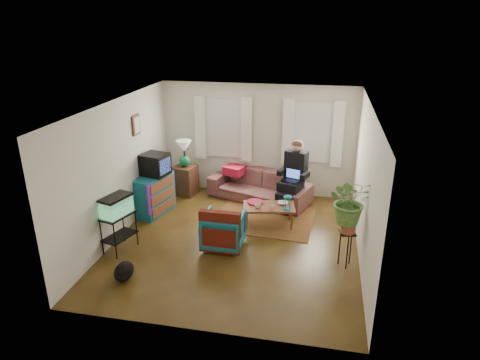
% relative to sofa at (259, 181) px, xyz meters
% --- Properties ---
extents(floor, '(4.50, 5.00, 0.01)m').
position_rel_sofa_xyz_m(floor, '(-0.13, -2.05, -0.45)').
color(floor, '#4F2B14').
rests_on(floor, ground).
extents(ceiling, '(4.50, 5.00, 0.01)m').
position_rel_sofa_xyz_m(ceiling, '(-0.13, -2.05, 2.15)').
color(ceiling, white).
rests_on(ceiling, wall_back).
extents(wall_back, '(4.50, 0.01, 2.60)m').
position_rel_sofa_xyz_m(wall_back, '(-0.13, 0.45, 0.85)').
color(wall_back, silver).
rests_on(wall_back, floor).
extents(wall_front, '(4.50, 0.01, 2.60)m').
position_rel_sofa_xyz_m(wall_front, '(-0.13, -4.55, 0.85)').
color(wall_front, silver).
rests_on(wall_front, floor).
extents(wall_left, '(0.01, 5.00, 2.60)m').
position_rel_sofa_xyz_m(wall_left, '(-2.38, -2.05, 0.85)').
color(wall_left, silver).
rests_on(wall_left, floor).
extents(wall_right, '(0.01, 5.00, 2.60)m').
position_rel_sofa_xyz_m(wall_right, '(2.12, -2.05, 0.85)').
color(wall_right, silver).
rests_on(wall_right, floor).
extents(window_left, '(1.08, 0.04, 1.38)m').
position_rel_sofa_xyz_m(window_left, '(-0.93, 0.43, 1.10)').
color(window_left, white).
rests_on(window_left, wall_back).
extents(window_right, '(1.08, 0.04, 1.38)m').
position_rel_sofa_xyz_m(window_right, '(1.12, 0.43, 1.10)').
color(window_right, white).
rests_on(window_right, wall_back).
extents(curtains_left, '(1.36, 0.06, 1.50)m').
position_rel_sofa_xyz_m(curtains_left, '(-0.93, 0.35, 1.10)').
color(curtains_left, white).
rests_on(curtains_left, wall_back).
extents(curtains_right, '(1.36, 0.06, 1.50)m').
position_rel_sofa_xyz_m(curtains_right, '(1.12, 0.35, 1.10)').
color(curtains_right, white).
rests_on(curtains_right, wall_back).
extents(picture_frame, '(0.04, 0.32, 0.40)m').
position_rel_sofa_xyz_m(picture_frame, '(-2.34, -1.20, 1.50)').
color(picture_frame, '#3D2616').
rests_on(picture_frame, wall_left).
extents(area_rug, '(2.11, 1.74, 0.01)m').
position_rel_sofa_xyz_m(area_rug, '(0.28, -1.00, -0.45)').
color(area_rug, brown).
rests_on(area_rug, floor).
extents(sofa, '(2.49, 1.62, 0.91)m').
position_rel_sofa_xyz_m(sofa, '(0.00, 0.00, 0.00)').
color(sofa, brown).
rests_on(sofa, floor).
extents(seated_person, '(0.78, 0.86, 1.38)m').
position_rel_sofa_xyz_m(seated_person, '(0.79, -0.27, 0.24)').
color(seated_person, black).
rests_on(seated_person, sofa).
extents(side_table, '(0.57, 0.57, 0.70)m').
position_rel_sofa_xyz_m(side_table, '(-1.78, -0.01, -0.11)').
color(side_table, '#3A2815').
rests_on(side_table, floor).
extents(table_lamp, '(0.43, 0.43, 0.64)m').
position_rel_sofa_xyz_m(table_lamp, '(-1.78, -0.01, 0.54)').
color(table_lamp, white).
rests_on(table_lamp, side_table).
extents(dresser, '(0.68, 1.03, 0.85)m').
position_rel_sofa_xyz_m(dresser, '(-2.12, -1.14, -0.03)').
color(dresser, navy).
rests_on(dresser, floor).
extents(crt_tv, '(0.62, 0.58, 0.45)m').
position_rel_sofa_xyz_m(crt_tv, '(-2.07, -1.05, 0.63)').
color(crt_tv, black).
rests_on(crt_tv, dresser).
extents(aquarium_stand, '(0.52, 0.70, 0.70)m').
position_rel_sofa_xyz_m(aquarium_stand, '(-2.13, -2.76, -0.10)').
color(aquarium_stand, black).
rests_on(aquarium_stand, floor).
extents(aquarium, '(0.47, 0.64, 0.37)m').
position_rel_sofa_xyz_m(aquarium, '(-2.13, -2.76, 0.44)').
color(aquarium, '#7FD899').
rests_on(aquarium, aquarium_stand).
extents(black_cat, '(0.40, 0.51, 0.38)m').
position_rel_sofa_xyz_m(black_cat, '(-1.64, -3.63, -0.27)').
color(black_cat, black).
rests_on(black_cat, floor).
extents(armchair, '(0.72, 0.68, 0.73)m').
position_rel_sofa_xyz_m(armchair, '(-0.31, -2.26, -0.09)').
color(armchair, '#116266').
rests_on(armchair, floor).
extents(serape_throw, '(0.74, 0.18, 0.61)m').
position_rel_sofa_xyz_m(serape_throw, '(-0.31, -2.54, 0.07)').
color(serape_throw, '#9E0A0A').
rests_on(serape_throw, armchair).
extents(coffee_table, '(1.11, 0.73, 0.43)m').
position_rel_sofa_xyz_m(coffee_table, '(0.39, -1.25, -0.24)').
color(coffee_table, brown).
rests_on(coffee_table, floor).
extents(cup_a, '(0.13, 0.13, 0.09)m').
position_rel_sofa_xyz_m(cup_a, '(0.18, -1.38, 0.02)').
color(cup_a, white).
rests_on(cup_a, coffee_table).
extents(cup_b, '(0.11, 0.11, 0.09)m').
position_rel_sofa_xyz_m(cup_b, '(0.47, -1.40, 0.01)').
color(cup_b, beige).
rests_on(cup_b, coffee_table).
extents(bowl, '(0.23, 0.23, 0.05)m').
position_rel_sofa_xyz_m(bowl, '(0.65, -1.10, -0.00)').
color(bowl, white).
rests_on(bowl, coffee_table).
extents(snack_tray, '(0.37, 0.37, 0.04)m').
position_rel_sofa_xyz_m(snack_tray, '(0.09, -1.16, -0.01)').
color(snack_tray, '#B21414').
rests_on(snack_tray, coffee_table).
extents(birdcage, '(0.19, 0.19, 0.30)m').
position_rel_sofa_xyz_m(birdcage, '(0.76, -1.32, 0.12)').
color(birdcage, '#115B6B').
rests_on(birdcage, coffee_table).
extents(plant_stand, '(0.32, 0.32, 0.64)m').
position_rel_sofa_xyz_m(plant_stand, '(1.87, -2.50, -0.13)').
color(plant_stand, black).
rests_on(plant_stand, floor).
extents(potted_plant, '(0.84, 0.77, 0.81)m').
position_rel_sofa_xyz_m(potted_plant, '(1.87, -2.50, 0.63)').
color(potted_plant, '#599947').
rests_on(potted_plant, plant_stand).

